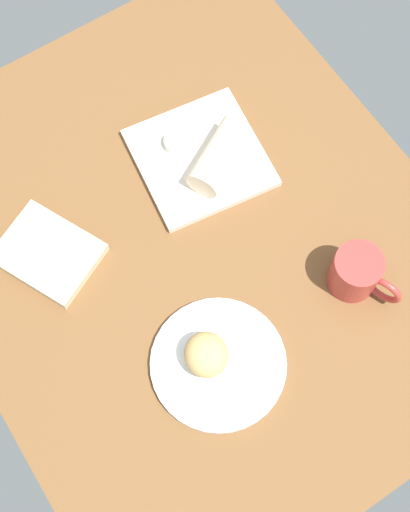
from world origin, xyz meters
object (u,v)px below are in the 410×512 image
at_px(square_plate, 200,158).
at_px(coffee_mug, 357,273).
at_px(breakfast_wrap, 220,157).
at_px(book_stack, 48,253).
at_px(round_plate, 218,364).
at_px(sauce_cup, 176,142).
at_px(scone_pastry, 206,355).

distance_m(square_plate, coffee_mug, 0.38).
bearing_deg(square_plate, breakfast_wrap, 29.40).
bearing_deg(coffee_mug, book_stack, -128.39).
relative_size(round_plate, sauce_cup, 5.30).
relative_size(round_plate, square_plate, 1.01).
relative_size(square_plate, coffee_mug, 1.78).
distance_m(scone_pastry, square_plate, 0.40).
distance_m(sauce_cup, coffee_mug, 0.43).
bearing_deg(square_plate, scone_pastry, -31.44).
bearing_deg(round_plate, sauce_cup, 157.35).
distance_m(scone_pastry, breakfast_wrap, 0.38).
bearing_deg(coffee_mug, breakfast_wrap, -167.09).
bearing_deg(sauce_cup, coffee_mug, 16.54).
bearing_deg(breakfast_wrap, sauce_cup, -178.91).
bearing_deg(breakfast_wrap, round_plate, -62.17).
bearing_deg(scone_pastry, round_plate, 37.44).
height_order(sauce_cup, coffee_mug, coffee_mug).
relative_size(sauce_cup, breakfast_wrap, 0.30).
xyz_separation_m(square_plate, breakfast_wrap, (0.04, 0.02, 0.04)).
xyz_separation_m(sauce_cup, breakfast_wrap, (0.08, 0.05, 0.02)).
xyz_separation_m(round_plate, book_stack, (-0.34, -0.15, 0.00)).
xyz_separation_m(square_plate, coffee_mug, (0.36, 0.10, 0.04)).
distance_m(scone_pastry, book_stack, 0.35).
xyz_separation_m(round_plate, scone_pastry, (-0.02, -0.01, 0.04)).
xyz_separation_m(round_plate, breakfast_wrap, (-0.32, 0.22, 0.04)).
height_order(round_plate, breakfast_wrap, breakfast_wrap).
height_order(round_plate, sauce_cup, sauce_cup).
bearing_deg(book_stack, scone_pastry, 22.56).
relative_size(scone_pastry, square_plate, 0.34).
height_order(sauce_cup, breakfast_wrap, breakfast_wrap).
bearing_deg(breakfast_wrap, coffee_mug, -15.40).
xyz_separation_m(sauce_cup, book_stack, (0.06, -0.32, -0.02)).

